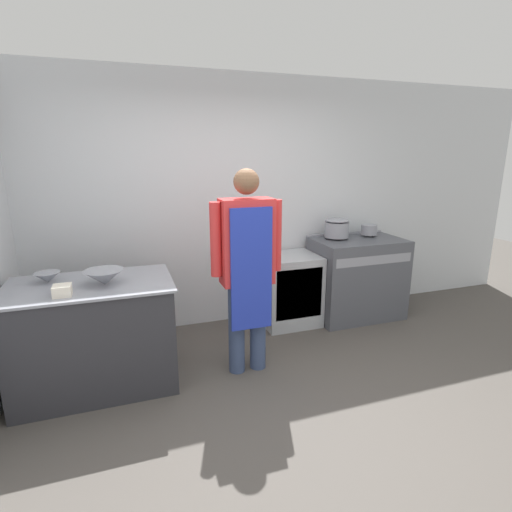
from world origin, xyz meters
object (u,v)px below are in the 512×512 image
object	(u,v)px
stove	(356,278)
person_cook	(247,261)
fridge_unit	(289,289)
mixing_bowl	(104,277)
plastic_tub	(62,290)
stock_pot	(337,228)
sauce_pot	(369,230)

from	to	relation	value
stove	person_cook	bearing A→B (deg)	-154.49
stove	fridge_unit	distance (m)	0.84
fridge_unit	mixing_bowl	bearing A→B (deg)	-159.47
stove	plastic_tub	bearing A→B (deg)	-164.85
person_cook	stock_pot	size ratio (longest dim) A/B	6.45
stove	stock_pot	distance (m)	0.65
fridge_unit	stock_pot	distance (m)	0.90
fridge_unit	person_cook	bearing A→B (deg)	-132.55
person_cook	stock_pot	xyz separation A→B (m)	(1.36, 0.87, 0.05)
mixing_bowl	plastic_tub	size ratio (longest dim) A/B	2.42
plastic_tub	sauce_pot	size ratio (longest dim) A/B	0.67
plastic_tub	sauce_pot	world-z (taller)	sauce_pot
sauce_pot	mixing_bowl	bearing A→B (deg)	-165.55
stock_pot	mixing_bowl	bearing A→B (deg)	-163.16
stove	fridge_unit	world-z (taller)	stove
mixing_bowl	stock_pot	bearing A→B (deg)	16.84
person_cook	mixing_bowl	size ratio (longest dim) A/B	5.90
mixing_bowl	person_cook	bearing A→B (deg)	-5.96
fridge_unit	stock_pot	size ratio (longest dim) A/B	2.88
plastic_tub	stock_pot	size ratio (longest dim) A/B	0.45
mixing_bowl	sauce_pot	distance (m)	3.02
person_cook	sauce_pot	world-z (taller)	person_cook
mixing_bowl	plastic_tub	world-z (taller)	mixing_bowl
stove	stock_pot	world-z (taller)	stock_pot
stove	sauce_pot	distance (m)	0.59
mixing_bowl	sauce_pot	world-z (taller)	sauce_pot
person_cook	sauce_pot	distance (m)	2.00
stove	plastic_tub	world-z (taller)	plastic_tub
fridge_unit	plastic_tub	world-z (taller)	plastic_tub
fridge_unit	stock_pot	xyz separation A→B (m)	(0.60, 0.05, 0.66)
stove	plastic_tub	distance (m)	3.15
stove	mixing_bowl	bearing A→B (deg)	-166.76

